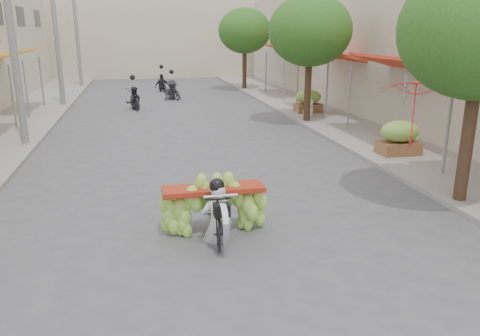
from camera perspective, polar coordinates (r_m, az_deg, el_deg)
name	(u,v)px	position (r m, az deg, el deg)	size (l,w,h in m)	color
sidewalk_right	(332,116)	(21.78, 11.17, 6.22)	(4.00, 60.00, 0.12)	gray
shophouse_row_right	(451,50)	(23.09, 24.37, 13.02)	(9.77, 40.00, 6.00)	#B8AE98
far_building	(153,34)	(42.70, -10.56, 15.71)	(20.00, 6.00, 7.00)	#C2B499
utility_pole_mid	(10,23)	(17.11, -26.24, 15.59)	(0.60, 0.24, 8.00)	slate
utility_pole_far	(55,26)	(25.96, -21.61, 15.81)	(0.60, 0.24, 8.00)	slate
utility_pole_back	(76,27)	(34.89, -19.34, 15.88)	(0.60, 0.24, 8.00)	slate
street_tree_mid	(310,31)	(19.93, 8.54, 16.20)	(3.40, 3.40, 5.25)	#3A2719
street_tree_far	(245,31)	(31.45, 0.56, 16.36)	(3.40, 3.40, 5.25)	#3A2719
produce_crate_mid	(400,135)	(15.17, 18.87, 3.83)	(1.20, 0.88, 1.16)	brown
produce_crate_far	(308,99)	(22.29, 8.33, 8.28)	(1.20, 0.88, 1.16)	brown
banana_motorbike	(215,203)	(8.79, -3.02, -4.23)	(2.20, 1.87, 2.05)	black
market_umbrella	(419,79)	(13.60, 20.94, 10.12)	(2.60, 2.60, 1.89)	red
pedestrian	(309,99)	(21.16, 8.44, 8.33)	(0.87, 0.82, 1.53)	white
bg_motorbike_a	(134,95)	(24.19, -12.85, 8.70)	(0.98, 1.86, 1.95)	black
bg_motorbike_b	(172,84)	(27.18, -8.30, 10.06)	(1.19, 1.54, 1.95)	black
bg_motorbike_c	(162,79)	(31.17, -9.51, 10.68)	(1.06, 1.59, 1.95)	black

